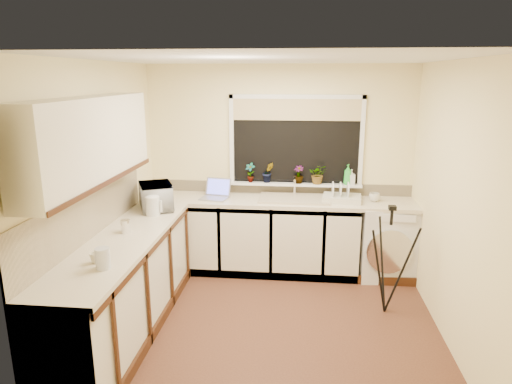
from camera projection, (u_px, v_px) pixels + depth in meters
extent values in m
plane|color=brown|center=(269.00, 321.00, 4.41)|extent=(3.20, 3.20, 0.00)
plane|color=white|center=(271.00, 59.00, 3.80)|extent=(3.20, 3.20, 0.00)
plane|color=#FBE8A7|center=(279.00, 167.00, 5.55)|extent=(3.20, 0.00, 3.20)
plane|color=#FBE8A7|center=(251.00, 267.00, 2.66)|extent=(3.20, 0.00, 3.20)
plane|color=#FBE8A7|center=(100.00, 195.00, 4.26)|extent=(0.00, 3.00, 3.00)
plane|color=#FBE8A7|center=(453.00, 205.00, 3.94)|extent=(0.00, 3.00, 3.00)
cube|color=silver|center=(250.00, 236.00, 5.49)|extent=(2.55, 0.60, 0.86)
cube|color=silver|center=(125.00, 288.00, 4.14)|extent=(0.54, 2.40, 0.86)
cube|color=beige|center=(277.00, 201.00, 5.35)|extent=(3.20, 0.60, 0.04)
cube|color=beige|center=(121.00, 242.00, 4.03)|extent=(0.60, 2.40, 0.04)
cube|color=silver|center=(89.00, 141.00, 3.67)|extent=(0.28, 1.90, 0.70)
cube|color=beige|center=(88.00, 215.00, 4.00)|extent=(0.02, 2.40, 0.45)
cube|color=beige|center=(279.00, 188.00, 5.60)|extent=(3.20, 0.02, 0.14)
cube|color=black|center=(296.00, 141.00, 5.43)|extent=(1.50, 0.02, 1.00)
cube|color=tan|center=(296.00, 110.00, 5.32)|extent=(1.50, 0.02, 0.25)
cube|color=white|center=(295.00, 184.00, 5.51)|extent=(1.60, 0.14, 0.03)
cube|color=tan|center=(294.00, 199.00, 5.32)|extent=(0.82, 0.46, 0.03)
cylinder|color=silver|center=(295.00, 186.00, 5.46)|extent=(0.03, 0.03, 0.24)
cube|color=silver|center=(385.00, 240.00, 5.33)|extent=(0.66, 0.64, 0.87)
cube|color=#939299|center=(214.00, 198.00, 5.34)|extent=(0.34, 0.28, 0.02)
cube|color=#5D65FF|center=(218.00, 187.00, 5.45)|extent=(0.32, 0.14, 0.21)
cylinder|color=silver|center=(153.00, 206.00, 4.72)|extent=(0.15, 0.15, 0.19)
cube|color=beige|center=(342.00, 198.00, 5.26)|extent=(0.47, 0.37, 0.07)
cylinder|color=silver|center=(103.00, 258.00, 3.41)|extent=(0.11, 0.11, 0.16)
cylinder|color=silver|center=(126.00, 226.00, 4.19)|extent=(0.09, 0.09, 0.12)
imported|color=silver|center=(156.00, 196.00, 4.94)|extent=(0.51, 0.58, 0.27)
imported|color=#999999|center=(250.00, 173.00, 5.51)|extent=(0.15, 0.13, 0.24)
imported|color=#999999|center=(268.00, 172.00, 5.50)|extent=(0.17, 0.15, 0.24)
imported|color=#999999|center=(299.00, 175.00, 5.46)|extent=(0.15, 0.15, 0.21)
imported|color=#999999|center=(318.00, 174.00, 5.43)|extent=(0.21, 0.18, 0.24)
imported|color=green|center=(348.00, 174.00, 5.40)|extent=(0.12, 0.12, 0.24)
imported|color=#999999|center=(351.00, 177.00, 5.40)|extent=(0.08, 0.09, 0.18)
imported|color=beige|center=(374.00, 197.00, 5.24)|extent=(0.15, 0.15, 0.10)
imported|color=beige|center=(95.00, 258.00, 3.52)|extent=(0.11, 0.11, 0.08)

